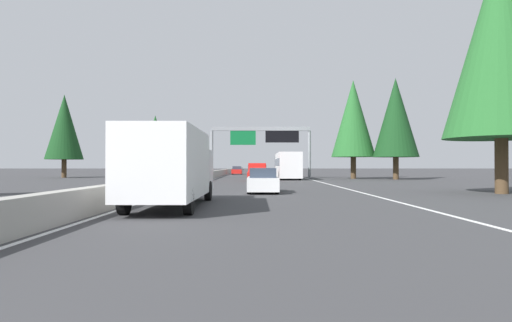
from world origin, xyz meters
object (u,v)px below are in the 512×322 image
object	(u,v)px
sign_gantry_overhead	(262,137)
conifer_left_near	(64,127)
box_truck_mid_right	(172,166)
sedan_far_left	(263,181)
sedan_near_center	(237,171)
bus_far_right	(287,165)
conifer_left_far	(155,138)
sedan_mid_left	(255,171)
conifer_right_foreground	(501,41)
conifer_right_near	(396,118)
conifer_left_mid	(135,143)
pickup_mid_center	(257,172)
conifer_right_mid	(353,119)

from	to	relation	value
sign_gantry_overhead	conifer_left_near	distance (m)	26.26
box_truck_mid_right	sedan_far_left	xyz separation A→B (m)	(8.93, -3.67, -0.93)
sedan_near_center	bus_far_right	size ratio (longest dim) A/B	0.38
sign_gantry_overhead	conifer_left_far	distance (m)	38.41
sedan_far_left	sedan_mid_left	xyz separation A→B (m)	(42.30, 0.45, 0.00)
box_truck_mid_right	sedan_near_center	size ratio (longest dim) A/B	1.93
conifer_right_foreground	conifer_left_near	size ratio (longest dim) A/B	1.31
bus_far_right	conifer_right_near	bearing A→B (deg)	-100.58
conifer_right_foreground	conifer_left_mid	distance (m)	60.18
box_truck_mid_right	pickup_mid_center	world-z (taller)	box_truck_mid_right
conifer_right_foreground	conifer_right_near	bearing A→B (deg)	-4.80
pickup_mid_center	conifer_left_near	xyz separation A→B (m)	(11.43, 25.44, 5.77)
sedan_far_left	pickup_mid_center	world-z (taller)	pickup_mid_center
box_truck_mid_right	sedan_mid_left	xyz separation A→B (m)	(51.23, -3.22, -0.93)
box_truck_mid_right	conifer_right_near	size ratio (longest dim) A/B	0.72
box_truck_mid_right	conifer_left_mid	world-z (taller)	conifer_left_mid
sedan_near_center	bus_far_right	xyz separation A→B (m)	(-25.62, -7.19, 1.03)
pickup_mid_center	sedan_near_center	distance (m)	32.41
sign_gantry_overhead	pickup_mid_center	distance (m)	9.84
box_truck_mid_right	pickup_mid_center	size ratio (longest dim) A/B	1.52
conifer_left_near	conifer_left_mid	bearing A→B (deg)	-15.25
pickup_mid_center	bus_far_right	distance (m)	7.60
conifer_right_mid	conifer_right_near	bearing A→B (deg)	-124.80
bus_far_right	conifer_right_mid	xyz separation A→B (m)	(0.63, -8.13, 5.63)
sedan_far_left	pickup_mid_center	size ratio (longest dim) A/B	0.79
sedan_mid_left	conifer_right_mid	world-z (taller)	conifer_right_mid
conifer_right_near	conifer_left_far	world-z (taller)	conifer_right_near
conifer_left_mid	conifer_right_foreground	bearing A→B (deg)	-144.65
box_truck_mid_right	pickup_mid_center	xyz separation A→B (m)	(28.51, -3.42, -0.70)
conifer_left_mid	sedan_far_left	bearing A→B (deg)	-156.26
box_truck_mid_right	conifer_right_near	world-z (taller)	conifer_right_near
sedan_mid_left	conifer_right_near	world-z (taller)	conifer_right_near
bus_far_right	conifer_left_near	world-z (taller)	conifer_left_near
conifer_right_foreground	bus_far_right	bearing A→B (deg)	20.64
pickup_mid_center	bus_far_right	xyz separation A→B (m)	(6.60, -3.67, 0.80)
conifer_right_near	bus_far_right	bearing A→B (deg)	79.42
sedan_mid_left	conifer_left_near	bearing A→B (deg)	114.09
conifer_right_near	conifer_left_near	size ratio (longest dim) A/B	1.07
pickup_mid_center	conifer_left_mid	bearing A→B (deg)	36.30
sign_gantry_overhead	conifer_right_near	size ratio (longest dim) A/B	1.08
conifer_right_near	conifer_left_mid	bearing A→B (deg)	56.87
box_truck_mid_right	sedan_far_left	bearing A→B (deg)	-22.35
conifer_right_near	conifer_left_mid	distance (m)	44.05
bus_far_right	conifer_right_mid	distance (m)	9.91
sign_gantry_overhead	conifer_left_far	bearing A→B (deg)	33.14
conifer_right_foreground	conifer_left_near	distance (m)	50.84
sign_gantry_overhead	conifer_left_far	world-z (taller)	conifer_left_far
conifer_left_near	conifer_left_mid	size ratio (longest dim) A/B	1.21
sign_gantry_overhead	conifer_left_mid	size ratio (longest dim) A/B	1.40
box_truck_mid_right	sedan_near_center	distance (m)	60.74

